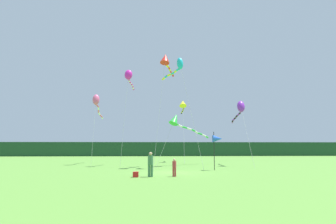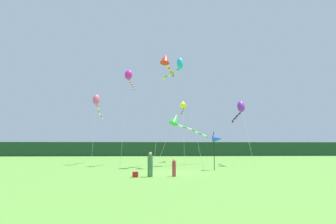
{
  "view_description": "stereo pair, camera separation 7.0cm",
  "coord_description": "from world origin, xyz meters",
  "px_view_note": "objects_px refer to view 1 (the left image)",
  "views": [
    {
      "loc": [
        -1.75,
        -24.41,
        2.18
      ],
      "look_at": [
        0.0,
        6.0,
        5.94
      ],
      "focal_mm": 30.24,
      "sensor_mm": 36.0,
      "label": 1
    },
    {
      "loc": [
        -1.68,
        -24.41,
        2.18
      ],
      "look_at": [
        0.0,
        6.0,
        5.94
      ],
      "focal_mm": 30.24,
      "sensor_mm": 36.0,
      "label": 2
    }
  ],
  "objects_px": {
    "person_child": "(174,167)",
    "banner_flag_pole": "(217,139)",
    "kite_purple": "(240,108)",
    "kite_yellow": "(183,104)",
    "kite_green": "(178,121)",
    "kite_magenta": "(129,76)",
    "kite_cyan": "(178,66)",
    "kite_red": "(166,60)",
    "cooler_box": "(136,174)",
    "kite_rainbow": "(97,102)",
    "person_adult": "(150,163)"
  },
  "relations": [
    {
      "from": "cooler_box",
      "to": "kite_cyan",
      "type": "xyz_separation_m",
      "value": [
        4.0,
        8.89,
        10.78
      ]
    },
    {
      "from": "kite_rainbow",
      "to": "kite_magenta",
      "type": "bearing_deg",
      "value": -35.66
    },
    {
      "from": "cooler_box",
      "to": "kite_cyan",
      "type": "distance_m",
      "value": 14.53
    },
    {
      "from": "cooler_box",
      "to": "banner_flag_pole",
      "type": "xyz_separation_m",
      "value": [
        7.38,
        5.71,
        2.72
      ]
    },
    {
      "from": "cooler_box",
      "to": "kite_purple",
      "type": "distance_m",
      "value": 17.92
    },
    {
      "from": "kite_magenta",
      "to": "person_adult",
      "type": "bearing_deg",
      "value": -77.42
    },
    {
      "from": "kite_cyan",
      "to": "kite_red",
      "type": "height_order",
      "value": "kite_red"
    },
    {
      "from": "kite_purple",
      "to": "kite_yellow",
      "type": "relative_size",
      "value": 0.93
    },
    {
      "from": "person_child",
      "to": "kite_magenta",
      "type": "distance_m",
      "value": 16.18
    },
    {
      "from": "cooler_box",
      "to": "kite_yellow",
      "type": "height_order",
      "value": "kite_yellow"
    },
    {
      "from": "kite_rainbow",
      "to": "kite_green",
      "type": "height_order",
      "value": "kite_rainbow"
    },
    {
      "from": "person_adult",
      "to": "person_child",
      "type": "bearing_deg",
      "value": 2.49
    },
    {
      "from": "person_child",
      "to": "banner_flag_pole",
      "type": "distance_m",
      "value": 7.49
    },
    {
      "from": "kite_rainbow",
      "to": "kite_red",
      "type": "distance_m",
      "value": 11.17
    },
    {
      "from": "cooler_box",
      "to": "kite_red",
      "type": "xyz_separation_m",
      "value": [
        2.61,
        9.27,
        11.53
      ]
    },
    {
      "from": "banner_flag_pole",
      "to": "cooler_box",
      "type": "bearing_deg",
      "value": -142.29
    },
    {
      "from": "person_adult",
      "to": "kite_cyan",
      "type": "height_order",
      "value": "kite_cyan"
    },
    {
      "from": "cooler_box",
      "to": "kite_rainbow",
      "type": "relative_size",
      "value": 0.05
    },
    {
      "from": "kite_red",
      "to": "kite_magenta",
      "type": "bearing_deg",
      "value": 144.97
    },
    {
      "from": "banner_flag_pole",
      "to": "person_adult",
      "type": "bearing_deg",
      "value": -138.47
    },
    {
      "from": "cooler_box",
      "to": "kite_rainbow",
      "type": "distance_m",
      "value": 18.14
    },
    {
      "from": "banner_flag_pole",
      "to": "kite_cyan",
      "type": "relative_size",
      "value": 0.3
    },
    {
      "from": "kite_green",
      "to": "kite_magenta",
      "type": "bearing_deg",
      "value": 178.71
    },
    {
      "from": "kite_purple",
      "to": "kite_cyan",
      "type": "bearing_deg",
      "value": -158.63
    },
    {
      "from": "person_adult",
      "to": "cooler_box",
      "type": "bearing_deg",
      "value": -173.98
    },
    {
      "from": "banner_flag_pole",
      "to": "kite_magenta",
      "type": "xyz_separation_m",
      "value": [
        -9.03,
        6.54,
        7.64
      ]
    },
    {
      "from": "person_adult",
      "to": "banner_flag_pole",
      "type": "xyz_separation_m",
      "value": [
        6.32,
        5.6,
        1.91
      ]
    },
    {
      "from": "banner_flag_pole",
      "to": "kite_rainbow",
      "type": "xyz_separation_m",
      "value": [
        -13.32,
        9.62,
        4.95
      ]
    },
    {
      "from": "kite_rainbow",
      "to": "kite_magenta",
      "type": "distance_m",
      "value": 5.93
    },
    {
      "from": "person_child",
      "to": "kite_green",
      "type": "distance_m",
      "value": 12.82
    },
    {
      "from": "kite_yellow",
      "to": "person_child",
      "type": "bearing_deg",
      "value": -98.22
    },
    {
      "from": "kite_yellow",
      "to": "kite_red",
      "type": "height_order",
      "value": "kite_red"
    },
    {
      "from": "kite_purple",
      "to": "kite_red",
      "type": "height_order",
      "value": "kite_red"
    },
    {
      "from": "person_child",
      "to": "kite_cyan",
      "type": "distance_m",
      "value": 13.49
    },
    {
      "from": "person_adult",
      "to": "kite_red",
      "type": "xyz_separation_m",
      "value": [
        1.55,
        9.16,
        10.72
      ]
    },
    {
      "from": "person_adult",
      "to": "kite_rainbow",
      "type": "xyz_separation_m",
      "value": [
        -7.01,
        15.22,
        6.86
      ]
    },
    {
      "from": "person_child",
      "to": "kite_cyan",
      "type": "xyz_separation_m",
      "value": [
        1.18,
        8.7,
        10.24
      ]
    },
    {
      "from": "person_adult",
      "to": "cooler_box",
      "type": "height_order",
      "value": "person_adult"
    },
    {
      "from": "banner_flag_pole",
      "to": "kite_cyan",
      "type": "height_order",
      "value": "kite_cyan"
    },
    {
      "from": "cooler_box",
      "to": "kite_magenta",
      "type": "height_order",
      "value": "kite_magenta"
    },
    {
      "from": "kite_cyan",
      "to": "kite_green",
      "type": "xyz_separation_m",
      "value": [
        0.19,
        3.23,
        -5.74
      ]
    },
    {
      "from": "kite_rainbow",
      "to": "person_adult",
      "type": "bearing_deg",
      "value": -65.29
    },
    {
      "from": "cooler_box",
      "to": "kite_green",
      "type": "xyz_separation_m",
      "value": [
        4.19,
        12.12,
        5.04
      ]
    },
    {
      "from": "person_child",
      "to": "kite_green",
      "type": "bearing_deg",
      "value": 83.46
    },
    {
      "from": "kite_cyan",
      "to": "kite_yellow",
      "type": "distance_m",
      "value": 11.81
    },
    {
      "from": "cooler_box",
      "to": "person_child",
      "type": "bearing_deg",
      "value": 3.82
    },
    {
      "from": "person_adult",
      "to": "person_child",
      "type": "relative_size",
      "value": 1.37
    },
    {
      "from": "kite_yellow",
      "to": "kite_rainbow",
      "type": "bearing_deg",
      "value": -156.91
    },
    {
      "from": "person_adult",
      "to": "kite_yellow",
      "type": "height_order",
      "value": "kite_yellow"
    },
    {
      "from": "cooler_box",
      "to": "kite_green",
      "type": "bearing_deg",
      "value": 70.93
    }
  ]
}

